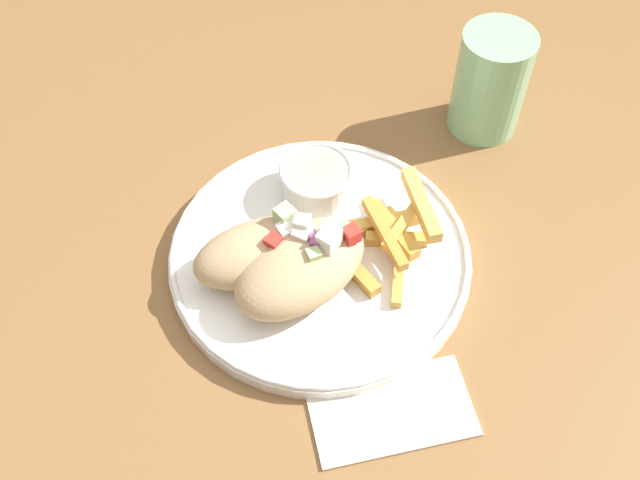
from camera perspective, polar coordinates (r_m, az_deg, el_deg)
table at (r=0.76m, az=0.68°, el=-2.89°), size 1.40×1.40×0.73m
napkin at (r=0.62m, az=5.46°, el=-12.80°), size 0.14×0.10×0.00m
plate at (r=0.68m, az=0.00°, el=-1.20°), size 0.28×0.28×0.02m
pita_sandwich_near at (r=0.64m, az=-1.44°, el=-2.03°), size 0.15×0.11×0.06m
pita_sandwich_far at (r=0.65m, az=-4.57°, el=-0.87°), size 0.12×0.07×0.06m
fries_pile at (r=0.68m, az=5.33°, el=0.54°), size 0.10×0.11×0.04m
sauce_ramekin at (r=0.71m, az=-0.27°, el=4.68°), size 0.07×0.07×0.03m
water_glass at (r=0.79m, az=12.78°, el=11.34°), size 0.07×0.07×0.11m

